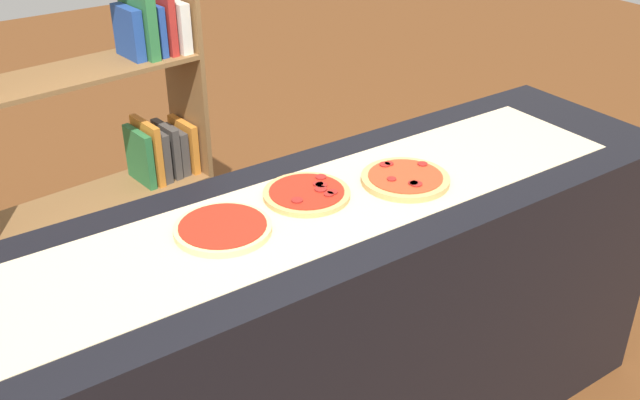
{
  "coord_description": "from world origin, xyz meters",
  "views": [
    {
      "loc": [
        -1.0,
        -1.44,
        1.95
      ],
      "look_at": [
        0.0,
        0.0,
        0.96
      ],
      "focal_mm": 41.56,
      "sensor_mm": 36.0,
      "label": 1
    }
  ],
  "objects_px": {
    "pizza_pepperoni_1": "(307,193)",
    "bookshelf": "(114,139)",
    "pizza_pepperoni_2": "(405,179)",
    "pizza_plain_0": "(223,228)"
  },
  "relations": [
    {
      "from": "pizza_pepperoni_2",
      "to": "bookshelf",
      "type": "xyz_separation_m",
      "value": [
        -0.45,
        1.18,
        -0.2
      ]
    },
    {
      "from": "bookshelf",
      "to": "pizza_pepperoni_2",
      "type": "bearing_deg",
      "value": -68.97
    },
    {
      "from": "pizza_plain_0",
      "to": "pizza_pepperoni_2",
      "type": "bearing_deg",
      "value": -5.79
    },
    {
      "from": "pizza_plain_0",
      "to": "bookshelf",
      "type": "height_order",
      "value": "bookshelf"
    },
    {
      "from": "pizza_pepperoni_2",
      "to": "pizza_plain_0",
      "type": "bearing_deg",
      "value": 174.21
    },
    {
      "from": "pizza_pepperoni_1",
      "to": "bookshelf",
      "type": "xyz_separation_m",
      "value": [
        -0.17,
        1.09,
        -0.2
      ]
    },
    {
      "from": "bookshelf",
      "to": "pizza_pepperoni_1",
      "type": "bearing_deg",
      "value": -81.04
    },
    {
      "from": "pizza_pepperoni_2",
      "to": "bookshelf",
      "type": "distance_m",
      "value": 1.28
    },
    {
      "from": "pizza_plain_0",
      "to": "pizza_pepperoni_2",
      "type": "distance_m",
      "value": 0.57
    },
    {
      "from": "pizza_pepperoni_1",
      "to": "pizza_plain_0",
      "type": "bearing_deg",
      "value": -173.22
    }
  ]
}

